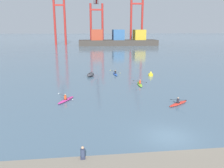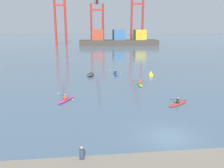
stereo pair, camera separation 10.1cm
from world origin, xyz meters
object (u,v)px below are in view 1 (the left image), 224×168
Objects in this scene: capsized_dinghy at (91,75)px; gantry_crane_east_mid at (137,12)px; kayak_red at (178,103)px; seated_onlooker at (83,153)px; channel_buoy at (151,74)px; container_barge at (118,40)px; kayak_magenta at (66,100)px; kayak_blue at (115,74)px; kayak_lime at (140,84)px; gantry_crane_west_mid at (97,15)px; gantry_crane_west at (59,13)px.

gantry_crane_east_mid is at bearing 72.18° from capsized_dinghy.
seated_onlooker is at bearing -134.28° from kayak_red.
gantry_crane_east_mid is 36.70× the size of channel_buoy.
kayak_red is (-6.54, -98.13, -2.76)m from container_barge.
gantry_crane_east_mid is at bearing 72.86° from kayak_magenta.
gantry_crane_east_mid is at bearing 79.28° from channel_buoy.
seated_onlooker is at bearing -99.22° from container_barge.
container_barge is 97.30m from kayak_magenta.
capsized_dinghy is 5.02m from kayak_blue.
kayak_lime is at bearing -95.75° from container_barge.
capsized_dinghy is 29.55m from seated_onlooker.
kayak_magenta is (-11.23, -7.12, 0.00)m from kayak_lime.
gantry_crane_east_mid is at bearing 80.19° from kayak_red.
capsized_dinghy is at bearing 175.33° from channel_buoy.
seated_onlooker is (-29.74, -118.40, -16.82)m from gantry_crane_east_mid.
kayak_blue reaches higher than kayak_magenta.
container_barge reaches higher than kayak_lime.
kayak_blue is at bearing 105.32° from kayak_red.
kayak_blue is 3.83× the size of seated_onlooker.
kayak_blue is at bearing 62.44° from kayak_magenta.
kayak_blue is (-0.90, -88.52, -15.96)m from gantry_crane_west_mid.
kayak_lime is (7.78, -7.86, -0.18)m from capsized_dinghy.
gantry_crane_west reaches higher than kayak_lime.
kayak_blue is (-5.20, 18.99, -0.00)m from kayak_red.
kayak_lime and kayak_red have the same top height.
container_barge is 80.05m from kayak_blue.
gantry_crane_west_mid reaches higher than seated_onlooker.
gantry_crane_west is 1.00× the size of gantry_crane_west_mid.
gantry_crane_west is 11.73× the size of capsized_dinghy.
container_barge is at bearing 86.19° from kayak_red.
kayak_blue is at bearing -77.47° from gantry_crane_west.
gantry_crane_east_mid is 92.69m from kayak_blue.
channel_buoy is 1.12× the size of seated_onlooker.
gantry_crane_west_mid is at bearing 93.65° from channel_buoy.
kayak_magenta is (11.00, -103.19, -16.70)m from gantry_crane_west.
gantry_crane_west_mid is 108.78m from kayak_red.
channel_buoy is at bearing -16.60° from kayak_blue.
gantry_crane_west_mid is at bearing 86.29° from capsized_dinghy.
gantry_crane_west is 100.01m from kayak_lime.
channel_buoy is at bearing -86.35° from gantry_crane_west_mid.
channel_buoy is 31.29m from seated_onlooker.
container_barge reaches higher than kayak_magenta.
kayak_lime is 9.35m from kayak_blue.
gantry_crane_west_mid is 33.25× the size of channel_buoy.
channel_buoy is at bearing -4.67° from capsized_dinghy.
kayak_blue is (-23.67, -87.85, -17.70)m from gantry_crane_east_mid.
kayak_lime is (-3.80, -6.92, -0.19)m from channel_buoy.
container_barge is 12.81× the size of kayak_magenta.
kayak_red is at bearing -93.81° from container_barge.
channel_buoy is at bearing 43.04° from kayak_magenta.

